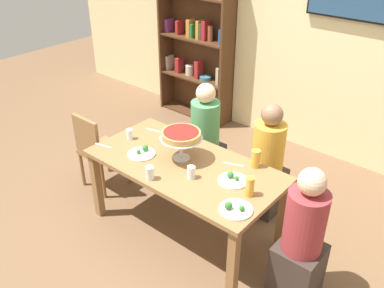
# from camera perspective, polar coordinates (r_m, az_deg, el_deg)

# --- Properties ---
(ground_plane) EXTENTS (12.00, 12.00, 0.00)m
(ground_plane) POSITION_cam_1_polar(r_m,az_deg,el_deg) (4.02, -0.94, -11.58)
(ground_plane) COLOR brown
(rear_partition) EXTENTS (8.00, 0.12, 2.80)m
(rear_partition) POSITION_cam_1_polar(r_m,az_deg,el_deg) (5.04, 16.08, 14.35)
(rear_partition) COLOR beige
(rear_partition) RESTS_ON ground_plane
(dining_table) EXTENTS (1.70, 0.86, 0.74)m
(dining_table) POSITION_cam_1_polar(r_m,az_deg,el_deg) (3.62, -1.02, -3.89)
(dining_table) COLOR olive
(dining_table) RESTS_ON ground_plane
(bookshelf) EXTENTS (1.10, 0.30, 2.21)m
(bookshelf) POSITION_cam_1_polar(r_m,az_deg,el_deg) (5.75, 0.71, 14.38)
(bookshelf) COLOR #4C2D19
(bookshelf) RESTS_ON ground_plane
(diner_head_east) EXTENTS (0.34, 0.34, 1.15)m
(diner_head_east) POSITION_cam_1_polar(r_m,az_deg,el_deg) (3.27, 14.76, -13.03)
(diner_head_east) COLOR #382D28
(diner_head_east) RESTS_ON ground_plane
(diner_far_right) EXTENTS (0.34, 0.34, 1.15)m
(diner_far_right) POSITION_cam_1_polar(r_m,az_deg,el_deg) (4.04, 10.18, -3.13)
(diner_far_right) COLOR #382D28
(diner_far_right) RESTS_ON ground_plane
(diner_far_left) EXTENTS (0.34, 0.34, 1.15)m
(diner_far_left) POSITION_cam_1_polar(r_m,az_deg,el_deg) (4.39, 1.78, 0.28)
(diner_far_left) COLOR #382D28
(diner_far_left) RESTS_ON ground_plane
(chair_head_west) EXTENTS (0.40, 0.40, 0.87)m
(chair_head_west) POSITION_cam_1_polar(r_m,az_deg,el_deg) (4.40, -12.85, -0.57)
(chair_head_west) COLOR olive
(chair_head_west) RESTS_ON ground_plane
(deep_dish_pizza_stand) EXTENTS (0.37, 0.37, 0.27)m
(deep_dish_pizza_stand) POSITION_cam_1_polar(r_m,az_deg,el_deg) (3.53, -1.49, 1.08)
(deep_dish_pizza_stand) COLOR silver
(deep_dish_pizza_stand) RESTS_ON dining_table
(salad_plate_near_diner) EXTENTS (0.25, 0.25, 0.07)m
(salad_plate_near_diner) POSITION_cam_1_polar(r_m,az_deg,el_deg) (3.72, -6.89, -1.21)
(salad_plate_near_diner) COLOR white
(salad_plate_near_diner) RESTS_ON dining_table
(salad_plate_far_diner) EXTENTS (0.24, 0.24, 0.07)m
(salad_plate_far_diner) POSITION_cam_1_polar(r_m,az_deg,el_deg) (3.37, 5.59, -4.88)
(salad_plate_far_diner) COLOR white
(salad_plate_far_diner) RESTS_ON dining_table
(salad_plate_spare) EXTENTS (0.25, 0.25, 0.07)m
(salad_plate_spare) POSITION_cam_1_polar(r_m,az_deg,el_deg) (3.07, 5.91, -8.83)
(salad_plate_spare) COLOR white
(salad_plate_spare) RESTS_ON dining_table
(beer_glass_amber_tall) EXTENTS (0.07, 0.07, 0.16)m
(beer_glass_amber_tall) POSITION_cam_1_polar(r_m,az_deg,el_deg) (3.19, 7.92, -5.79)
(beer_glass_amber_tall) COLOR gold
(beer_glass_amber_tall) RESTS_ON dining_table
(beer_glass_amber_short) EXTENTS (0.08, 0.08, 0.16)m
(beer_glass_amber_short) POSITION_cam_1_polar(r_m,az_deg,el_deg) (3.53, 8.72, -1.98)
(beer_glass_amber_short) COLOR gold
(beer_glass_amber_short) RESTS_ON dining_table
(water_glass_clear_near) EXTENTS (0.07, 0.07, 0.12)m
(water_glass_clear_near) POSITION_cam_1_polar(r_m,az_deg,el_deg) (3.37, -5.80, -3.98)
(water_glass_clear_near) COLOR white
(water_glass_clear_near) RESTS_ON dining_table
(water_glass_clear_far) EXTENTS (0.07, 0.07, 0.11)m
(water_glass_clear_far) POSITION_cam_1_polar(r_m,az_deg,el_deg) (3.37, -0.11, -3.90)
(water_glass_clear_far) COLOR white
(water_glass_clear_far) RESTS_ON dining_table
(water_glass_clear_spare) EXTENTS (0.06, 0.06, 0.10)m
(water_glass_clear_spare) POSITION_cam_1_polar(r_m,az_deg,el_deg) (3.96, -8.55, 1.34)
(water_glass_clear_spare) COLOR white
(water_glass_clear_spare) RESTS_ON dining_table
(cutlery_fork_near) EXTENTS (0.18, 0.06, 0.00)m
(cutlery_fork_near) POSITION_cam_1_polar(r_m,az_deg,el_deg) (3.91, -12.08, -0.22)
(cutlery_fork_near) COLOR silver
(cutlery_fork_near) RESTS_ON dining_table
(cutlery_knife_near) EXTENTS (0.18, 0.05, 0.00)m
(cutlery_knife_near) POSITION_cam_1_polar(r_m,az_deg,el_deg) (4.10, -5.19, 1.87)
(cutlery_knife_near) COLOR silver
(cutlery_knife_near) RESTS_ON dining_table
(cutlery_fork_far) EXTENTS (0.17, 0.08, 0.00)m
(cutlery_fork_far) POSITION_cam_1_polar(r_m,az_deg,el_deg) (3.57, 5.72, -2.81)
(cutlery_fork_far) COLOR silver
(cutlery_fork_far) RESTS_ON dining_table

